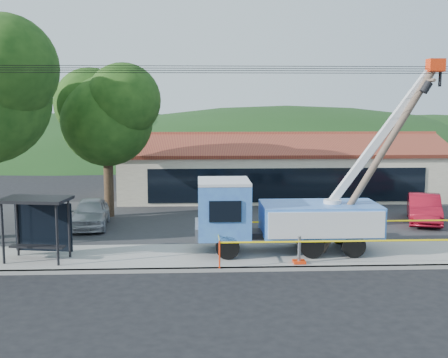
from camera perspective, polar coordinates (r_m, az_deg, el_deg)
name	(u,v)px	position (r m, az deg, el deg)	size (l,w,h in m)	color
ground	(248,288)	(20.79, 2.48, -11.02)	(120.00, 120.00, 0.00)	black
curb	(244,269)	(22.76, 2.00, -9.15)	(60.00, 0.25, 0.15)	gray
sidewalk	(240,256)	(24.58, 1.63, -7.87)	(60.00, 4.00, 0.15)	gray
parking_lot	(230,219)	(32.35, 0.56, -4.12)	(60.00, 12.00, 0.10)	#28282B
strip_mall	(279,171)	(40.30, 5.61, 0.83)	(22.50, 8.53, 4.67)	beige
tree_lot	(107,111)	(33.03, -11.83, 6.73)	(6.30, 5.60, 8.94)	#332316
hill_west	(98,154)	(76.06, -12.68, 2.46)	(78.40, 56.00, 28.00)	#193714
hill_center	(286,154)	(75.83, 6.28, 2.59)	(89.60, 64.00, 32.00)	#193714
hill_east	(432,153)	(81.38, 20.34, 2.50)	(72.80, 52.00, 26.00)	#193714
utility_truck	(282,214)	(24.86, 5.88, -3.53)	(10.64, 4.30, 8.39)	black
leaning_pole	(383,151)	(25.26, 15.88, 2.77)	(5.01, 1.68, 8.28)	brown
bus_shelter	(38,214)	(24.71, -18.39, -3.38)	(2.96, 2.08, 2.64)	black
caution_tape	(352,236)	(25.05, 12.87, -5.65)	(11.72, 3.83, 1.11)	#F4330D
car_silver	(91,229)	(31.00, -13.36, -4.94)	(1.81, 4.49, 1.53)	#AAACB1
car_red	(423,224)	(33.23, 19.60, -4.34)	(1.66, 4.75, 1.57)	maroon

